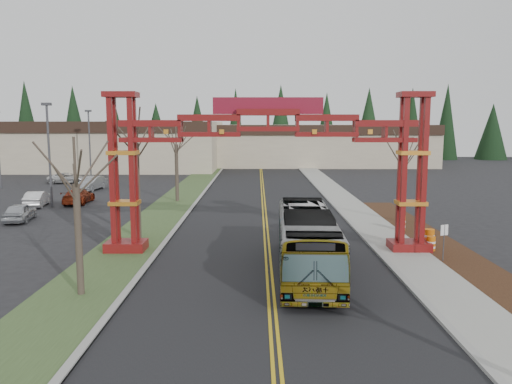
{
  "coord_description": "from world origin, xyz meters",
  "views": [
    {
      "loc": [
        -0.58,
        -9.51,
        7.17
      ],
      "look_at": [
        -0.65,
        15.86,
        3.7
      ],
      "focal_mm": 35.0,
      "sensor_mm": 36.0,
      "label": 1
    }
  ],
  "objects_px": {
    "parked_car_near_a": "(20,212)",
    "barrel_north": "(401,224)",
    "parked_car_far_b": "(68,178)",
    "light_pole_far": "(89,139)",
    "gateway_arch": "(268,146)",
    "bare_tree_median_near": "(76,185)",
    "light_pole_near": "(49,147)",
    "transit_bus": "(307,241)",
    "silver_sedan": "(309,226)",
    "retail_building_west": "(77,145)",
    "barrel_south": "(431,244)",
    "bare_tree_right_far": "(405,157)",
    "parked_car_near_b": "(37,199)",
    "parked_car_far_a": "(91,183)",
    "barrel_mid": "(429,239)",
    "parked_car_mid_a": "(78,196)",
    "bare_tree_median_mid": "(136,144)",
    "bare_tree_median_far": "(176,145)",
    "street_sign": "(444,236)",
    "retail_building_east": "(316,144)"
  },
  "relations": [
    {
      "from": "parked_car_near_a",
      "to": "barrel_north",
      "type": "bearing_deg",
      "value": 163.11
    },
    {
      "from": "parked_car_far_b",
      "to": "light_pole_far",
      "type": "distance_m",
      "value": 6.73
    },
    {
      "from": "barrel_north",
      "to": "gateway_arch",
      "type": "bearing_deg",
      "value": -150.14
    },
    {
      "from": "bare_tree_median_near",
      "to": "light_pole_near",
      "type": "bearing_deg",
      "value": 114.86
    },
    {
      "from": "transit_bus",
      "to": "silver_sedan",
      "type": "bearing_deg",
      "value": 85.61
    },
    {
      "from": "retail_building_west",
      "to": "silver_sedan",
      "type": "relative_size",
      "value": 11.38
    },
    {
      "from": "silver_sedan",
      "to": "parked_car_near_a",
      "type": "distance_m",
      "value": 21.44
    },
    {
      "from": "barrel_south",
      "to": "bare_tree_right_far",
      "type": "bearing_deg",
      "value": 84.33
    },
    {
      "from": "gateway_arch",
      "to": "parked_car_near_b",
      "type": "bearing_deg",
      "value": 141.97
    },
    {
      "from": "light_pole_near",
      "to": "bare_tree_right_far",
      "type": "bearing_deg",
      "value": -13.74
    },
    {
      "from": "silver_sedan",
      "to": "parked_car_far_a",
      "type": "bearing_deg",
      "value": 128.91
    },
    {
      "from": "transit_bus",
      "to": "barrel_north",
      "type": "xyz_separation_m",
      "value": [
        7.22,
        9.2,
        -1.0
      ]
    },
    {
      "from": "parked_car_near_a",
      "to": "barrel_mid",
      "type": "bearing_deg",
      "value": 154.64
    },
    {
      "from": "parked_car_mid_a",
      "to": "barrel_north",
      "type": "height_order",
      "value": "parked_car_mid_a"
    },
    {
      "from": "parked_car_mid_a",
      "to": "bare_tree_median_mid",
      "type": "height_order",
      "value": "bare_tree_median_mid"
    },
    {
      "from": "bare_tree_median_far",
      "to": "street_sign",
      "type": "bearing_deg",
      "value": -50.16
    },
    {
      "from": "bare_tree_median_mid",
      "to": "bare_tree_median_far",
      "type": "xyz_separation_m",
      "value": [
        0.0,
        15.08,
        -0.69
      ]
    },
    {
      "from": "street_sign",
      "to": "parked_car_mid_a",
      "type": "bearing_deg",
      "value": 143.08
    },
    {
      "from": "bare_tree_median_near",
      "to": "light_pole_far",
      "type": "xyz_separation_m",
      "value": [
        -14.39,
        44.77,
        0.47
      ]
    },
    {
      "from": "retail_building_west",
      "to": "barrel_north",
      "type": "height_order",
      "value": "retail_building_west"
    },
    {
      "from": "retail_building_west",
      "to": "parked_car_far_b",
      "type": "bearing_deg",
      "value": -73.38
    },
    {
      "from": "retail_building_east",
      "to": "bare_tree_right_far",
      "type": "height_order",
      "value": "retail_building_east"
    },
    {
      "from": "retail_building_east",
      "to": "silver_sedan",
      "type": "relative_size",
      "value": 9.4
    },
    {
      "from": "street_sign",
      "to": "retail_building_east",
      "type": "bearing_deg",
      "value": 89.17
    },
    {
      "from": "bare_tree_right_far",
      "to": "barrel_mid",
      "type": "height_order",
      "value": "bare_tree_right_far"
    },
    {
      "from": "retail_building_east",
      "to": "parked_car_mid_a",
      "type": "height_order",
      "value": "retail_building_east"
    },
    {
      "from": "silver_sedan",
      "to": "light_pole_near",
      "type": "xyz_separation_m",
      "value": [
        -21.15,
        11.18,
        4.51
      ]
    },
    {
      "from": "parked_car_mid_a",
      "to": "bare_tree_median_near",
      "type": "bearing_deg",
      "value": 107.36
    },
    {
      "from": "light_pole_far",
      "to": "transit_bus",
      "type": "bearing_deg",
      "value": -59.74
    },
    {
      "from": "bare_tree_median_far",
      "to": "light_pole_far",
      "type": "bearing_deg",
      "value": 126.72
    },
    {
      "from": "silver_sedan",
      "to": "parked_car_far_a",
      "type": "relative_size",
      "value": 0.88
    },
    {
      "from": "bare_tree_median_mid",
      "to": "light_pole_near",
      "type": "height_order",
      "value": "light_pole_near"
    },
    {
      "from": "light_pole_near",
      "to": "street_sign",
      "type": "height_order",
      "value": "light_pole_near"
    },
    {
      "from": "light_pole_near",
      "to": "parked_car_far_b",
      "type": "bearing_deg",
      "value": 106.62
    },
    {
      "from": "retail_building_east",
      "to": "parked_car_far_a",
      "type": "height_order",
      "value": "retail_building_east"
    },
    {
      "from": "transit_bus",
      "to": "light_pole_near",
      "type": "xyz_separation_m",
      "value": [
        -20.22,
        19.2,
        3.63
      ]
    },
    {
      "from": "light_pole_near",
      "to": "barrel_mid",
      "type": "relative_size",
      "value": 8.08
    },
    {
      "from": "retail_building_east",
      "to": "bare_tree_right_far",
      "type": "relative_size",
      "value": 5.62
    },
    {
      "from": "silver_sedan",
      "to": "parked_car_far_a",
      "type": "distance_m",
      "value": 30.8
    },
    {
      "from": "barrel_north",
      "to": "barrel_south",
      "type": "bearing_deg",
      "value": -88.5
    },
    {
      "from": "parked_car_near_b",
      "to": "bare_tree_median_far",
      "type": "xyz_separation_m",
      "value": [
        11.83,
        2.64,
        4.6
      ]
    },
    {
      "from": "retail_building_west",
      "to": "street_sign",
      "type": "xyz_separation_m",
      "value": [
        39.07,
        -56.27,
        -2.31
      ]
    },
    {
      "from": "parked_car_mid_a",
      "to": "parked_car_near_a",
      "type": "bearing_deg",
      "value": 78.18
    },
    {
      "from": "silver_sedan",
      "to": "bare_tree_median_far",
      "type": "distance_m",
      "value": 18.34
    },
    {
      "from": "bare_tree_right_far",
      "to": "parked_car_mid_a",
      "type": "bearing_deg",
      "value": 161.63
    },
    {
      "from": "light_pole_near",
      "to": "barrel_north",
      "type": "distance_m",
      "value": 29.58
    },
    {
      "from": "bare_tree_median_near",
      "to": "bare_tree_median_far",
      "type": "distance_m",
      "value": 25.48
    },
    {
      "from": "retail_building_west",
      "to": "gateway_arch",
      "type": "bearing_deg",
      "value": -60.93
    },
    {
      "from": "light_pole_near",
      "to": "barrel_mid",
      "type": "distance_m",
      "value": 31.65
    },
    {
      "from": "parked_car_far_a",
      "to": "bare_tree_median_far",
      "type": "bearing_deg",
      "value": -29.1
    }
  ]
}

